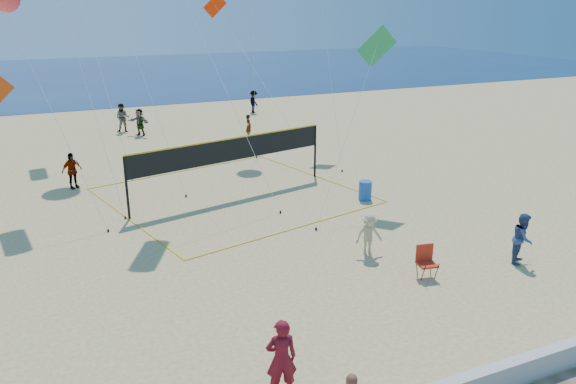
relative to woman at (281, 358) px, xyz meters
name	(u,v)px	position (x,y,z in m)	size (l,w,h in m)	color
ground	(349,340)	(2.42, 1.24, -0.93)	(120.00, 120.00, 0.00)	#D3BB77
ocean	(92,75)	(2.42, 63.24, -0.92)	(140.00, 50.00, 0.03)	navy
woman	(281,358)	(0.00, 0.00, 0.00)	(0.68, 0.45, 1.86)	maroon
bystander_a	(523,238)	(9.85, 2.90, -0.09)	(0.82, 0.64, 1.69)	navy
bystander_b	(369,235)	(5.58, 5.44, -0.19)	(0.95, 0.55, 1.47)	tan
far_person_0	(72,171)	(-2.99, 17.26, -0.09)	(0.99, 0.41, 1.69)	gray
far_person_1	(140,122)	(1.85, 27.22, -0.06)	(1.62, 0.52, 1.75)	gray
far_person_2	(249,126)	(8.03, 23.68, -0.18)	(0.55, 0.36, 1.50)	gray
far_person_3	(123,118)	(1.01, 28.75, 0.02)	(0.92, 0.72, 1.89)	gray
far_person_4	(254,102)	(11.46, 31.78, -0.07)	(1.12, 0.64, 1.73)	gray
camp_chair	(426,259)	(6.33, 3.32, -0.34)	(0.65, 0.77, 1.16)	#AC2513
trash_barrel	(365,190)	(8.48, 10.37, -0.51)	(0.56, 0.56, 0.84)	#1A4FAA
volleyball_net	(231,156)	(3.38, 13.28, 0.88)	(11.72, 11.61, 2.62)	black
kite_4	(374,54)	(8.90, 10.82, 5.24)	(5.05, 3.04, 7.32)	#25934A
kite_9	(220,13)	(7.47, 27.09, 6.62)	(3.98, 6.43, 8.83)	#FF2B02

